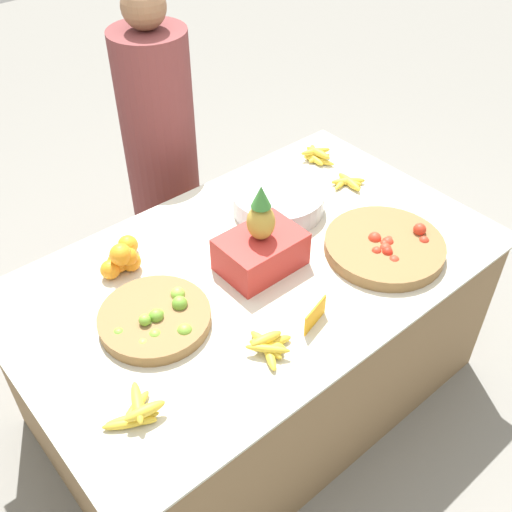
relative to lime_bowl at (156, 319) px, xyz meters
The scene contains 13 objects.
ground_plane 0.94m from the lime_bowl, ahead, with size 12.00×12.00×0.00m, color gray.
market_table 0.62m from the lime_bowl, ahead, with size 1.89×1.15×0.79m.
lime_bowl is the anchor object (origin of this frame).
tomato_basket 0.93m from the lime_bowl, 15.94° to the right, with size 0.47×0.47×0.09m.
orange_pile 0.33m from the lime_bowl, 78.85° to the left, with size 0.20×0.18×0.14m.
metal_bowl 0.80m from the lime_bowl, 16.38° to the left, with size 0.39×0.39×0.09m.
price_sign 0.55m from the lime_bowl, 40.23° to the right, with size 0.13×0.04×0.09m.
produce_crate 0.48m from the lime_bowl, ahead, with size 0.31×0.22×0.37m.
banana_bunch_middle_right 1.24m from the lime_bowl, 18.90° to the left, with size 0.15×0.21×0.06m.
banana_bunch_front_center 0.40m from the lime_bowl, 57.14° to the right, with size 0.17×0.18×0.06m.
banana_bunch_middle_left 1.14m from the lime_bowl, ahead, with size 0.16×0.16×0.04m.
banana_bunch_front_left 0.38m from the lime_bowl, 132.02° to the right, with size 0.19×0.16×0.06m.
vendor_person 1.18m from the lime_bowl, 55.87° to the left, with size 0.36×0.36×1.58m.
Camera 1 is at (-1.11, -1.30, 2.34)m, focal length 42.00 mm.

